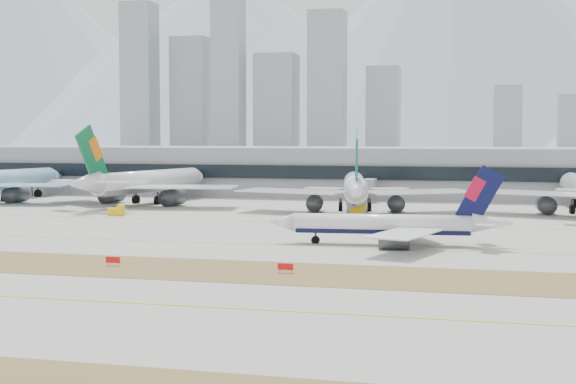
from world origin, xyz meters
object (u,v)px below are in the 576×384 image
(taxiing_airliner, at_px, (391,225))
(widebody_cathay, at_px, (355,189))
(widebody_eva, at_px, (144,183))
(terminal, at_px, (331,171))

(taxiing_airliner, relative_size, widebody_cathay, 0.72)
(taxiing_airliner, height_order, widebody_cathay, widebody_cathay)
(widebody_eva, height_order, terminal, widebody_eva)
(taxiing_airliner, relative_size, terminal, 0.15)
(widebody_eva, bearing_deg, terminal, -28.04)
(widebody_eva, bearing_deg, widebody_cathay, -83.73)
(widebody_eva, xyz_separation_m, terminal, (42.97, 48.91, 1.71))
(taxiing_airliner, xyz_separation_m, widebody_eva, (-74.58, 66.15, 2.41))
(taxiing_airliner, height_order, terminal, terminal)
(widebody_eva, relative_size, widebody_cathay, 1.02)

